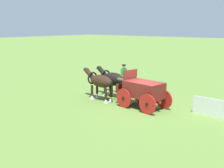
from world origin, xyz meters
TOP-DOWN VIEW (x-y plane):
  - ground_plane at (0.00, 0.00)m, footprint 220.00×220.00m
  - show_wagon at (0.14, -0.01)m, footprint 5.57×2.16m
  - draft_horse_near at (3.65, 0.20)m, footprint 3.19×1.17m
  - draft_horse_off at (3.48, -1.09)m, footprint 3.14×1.25m
  - sponsor_banner at (-4.52, -1.12)m, footprint 3.20×0.11m

SIDE VIEW (x-z plane):
  - ground_plane at x=0.00m, z-range 0.00..0.00m
  - sponsor_banner at x=-4.52m, z-range 0.00..1.10m
  - show_wagon at x=0.14m, z-range -0.19..2.61m
  - draft_horse_off at x=3.48m, z-range 0.24..2.45m
  - draft_horse_near at x=3.65m, z-range 0.25..2.47m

